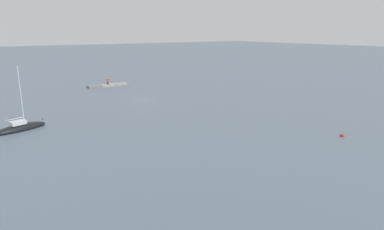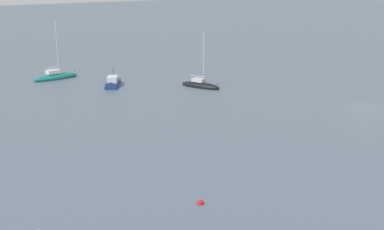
% 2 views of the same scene
% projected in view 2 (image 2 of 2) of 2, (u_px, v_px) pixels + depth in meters
% --- Properties ---
extents(ground_plane, '(500.00, 500.00, 0.00)m').
position_uv_depth(ground_plane, '(365.00, 107.00, 65.36)').
color(ground_plane, slate).
extents(sailboat_teal_near, '(2.81, 7.73, 9.64)m').
position_uv_depth(sailboat_teal_near, '(55.00, 77.00, 82.90)').
color(sailboat_teal_near, '#197266').
rests_on(sailboat_teal_near, ground_plane).
extents(sailboat_black_mid, '(6.83, 3.84, 8.61)m').
position_uv_depth(sailboat_black_mid, '(200.00, 85.00, 76.84)').
color(sailboat_black_mid, black).
rests_on(sailboat_black_mid, ground_plane).
extents(motorboat_navy_near, '(5.94, 4.96, 3.36)m').
position_uv_depth(motorboat_navy_near, '(112.00, 84.00, 77.33)').
color(motorboat_navy_near, navy).
rests_on(motorboat_navy_near, ground_plane).
extents(mooring_buoy_far, '(0.50, 0.50, 0.50)m').
position_uv_depth(mooring_buoy_far, '(200.00, 203.00, 37.81)').
color(mooring_buoy_far, red).
rests_on(mooring_buoy_far, ground_plane).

